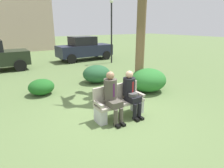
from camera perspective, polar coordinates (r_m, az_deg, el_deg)
The scene contains 9 objects.
ground_plane at distance 5.46m, azimuth 2.21°, elevation -9.27°, with size 80.00×80.00×0.00m, color #5D7542.
park_bench at distance 5.23m, azimuth 2.09°, elevation -5.67°, with size 1.43×0.44×0.90m.
seated_man_left at distance 4.86m, azimuth 0.02°, elevation -3.16°, with size 0.34×0.72×1.33m.
seated_man_right at distance 5.20m, azimuth 5.77°, elevation -2.24°, with size 0.34×0.72×1.27m.
shrub_near_bench at distance 7.35m, azimuth 10.87°, elevation 1.20°, with size 1.40×1.29×0.88m, color #2B742D.
shrub_mid_lawn at distance 8.39m, azimuth -4.67°, elevation 3.08°, with size 1.23×1.13×0.77m, color #275933.
shrub_far_lawn at distance 7.35m, azimuth -20.54°, elevation -0.85°, with size 0.92×0.84×0.57m, color #206221.
parked_car_far at distance 13.99m, azimuth -8.38°, elevation 10.57°, with size 3.94×1.79×1.68m.
street_lamp at distance 12.71m, azimuth -0.15°, elevation 17.22°, with size 0.24×0.24×4.00m.
Camera 1 is at (-2.83, -3.98, 2.44)m, focal length 30.27 mm.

